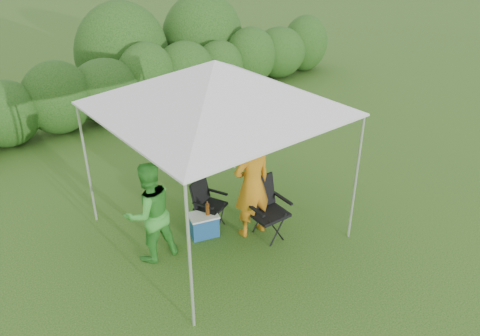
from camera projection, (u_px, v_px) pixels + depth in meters
ground at (238, 242)px, 7.46m from camera, size 70.00×70.00×0.00m
hedge at (86, 93)px, 11.24m from camera, size 16.69×1.53×1.80m
canopy at (215, 86)px, 6.63m from camera, size 3.10×3.10×2.83m
chair_right at (265, 205)px, 7.40m from camera, size 0.63×0.57×0.98m
chair_left at (206, 200)px, 7.68m from camera, size 0.62×0.60×0.82m
man at (252, 185)px, 7.27m from camera, size 0.70×0.50×1.80m
woman at (149, 212)px, 6.78m from camera, size 0.79×0.63×1.58m
cooler at (204, 225)px, 7.54m from camera, size 0.53×0.45×0.38m
bottle at (208, 208)px, 7.40m from camera, size 0.06×0.06×0.24m
lawn_toy at (262, 110)px, 12.08m from camera, size 0.68×0.57×0.34m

